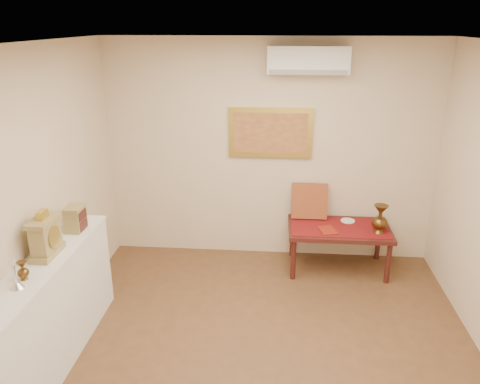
# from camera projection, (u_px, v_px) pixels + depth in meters

# --- Properties ---
(floor) EXTENTS (4.50, 4.50, 0.00)m
(floor) POSITION_uv_depth(u_px,v_px,m) (260.00, 371.00, 4.05)
(floor) COLOR brown
(floor) RESTS_ON ground
(ceiling) EXTENTS (4.50, 4.50, 0.00)m
(ceiling) POSITION_uv_depth(u_px,v_px,m) (267.00, 46.00, 3.12)
(ceiling) COLOR white
(ceiling) RESTS_ON ground
(wall_back) EXTENTS (4.00, 0.02, 2.70)m
(wall_back) POSITION_uv_depth(u_px,v_px,m) (270.00, 152.00, 5.69)
(wall_back) COLOR beige
(wall_back) RESTS_ON ground
(wall_left) EXTENTS (0.02, 4.50, 2.70)m
(wall_left) POSITION_uv_depth(u_px,v_px,m) (14.00, 221.00, 3.74)
(wall_left) COLOR beige
(wall_left) RESTS_ON ground
(candlestick) EXTENTS (0.11, 0.11, 0.23)m
(candlestick) POSITION_uv_depth(u_px,v_px,m) (15.00, 275.00, 3.46)
(candlestick) COLOR silver
(candlestick) RESTS_ON display_ledge
(brass_urn_small) EXTENTS (0.09, 0.09, 0.20)m
(brass_urn_small) POSITION_uv_depth(u_px,v_px,m) (22.00, 268.00, 3.58)
(brass_urn_small) COLOR brown
(brass_urn_small) RESTS_ON display_ledge
(table_cloth) EXTENTS (1.14, 0.59, 0.01)m
(table_cloth) POSITION_uv_depth(u_px,v_px,m) (339.00, 227.00, 5.55)
(table_cloth) COLOR maroon
(table_cloth) RESTS_ON low_table
(brass_urn_tall) EXTENTS (0.18, 0.18, 0.41)m
(brass_urn_tall) POSITION_uv_depth(u_px,v_px,m) (380.00, 216.00, 5.33)
(brass_urn_tall) COLOR brown
(brass_urn_tall) RESTS_ON table_cloth
(plate) EXTENTS (0.17, 0.17, 0.01)m
(plate) POSITION_uv_depth(u_px,v_px,m) (348.00, 221.00, 5.70)
(plate) COLOR silver
(plate) RESTS_ON table_cloth
(menu) EXTENTS (0.24, 0.29, 0.01)m
(menu) POSITION_uv_depth(u_px,v_px,m) (327.00, 230.00, 5.44)
(menu) COLOR maroon
(menu) RESTS_ON table_cloth
(cushion) EXTENTS (0.43, 0.19, 0.44)m
(cushion) POSITION_uv_depth(u_px,v_px,m) (309.00, 201.00, 5.74)
(cushion) COLOR maroon
(cushion) RESTS_ON table_cloth
(display_ledge) EXTENTS (0.37, 2.02, 0.98)m
(display_ledge) POSITION_uv_depth(u_px,v_px,m) (50.00, 313.00, 4.02)
(display_ledge) COLOR white
(display_ledge) RESTS_ON floor
(mantel_clock) EXTENTS (0.17, 0.36, 0.41)m
(mantel_clock) POSITION_uv_depth(u_px,v_px,m) (46.00, 236.00, 3.93)
(mantel_clock) COLOR #9E8A51
(mantel_clock) RESTS_ON display_ledge
(wooden_chest) EXTENTS (0.16, 0.21, 0.24)m
(wooden_chest) POSITION_uv_depth(u_px,v_px,m) (75.00, 218.00, 4.41)
(wooden_chest) COLOR #9E8A51
(wooden_chest) RESTS_ON display_ledge
(low_table) EXTENTS (1.20, 0.70, 0.55)m
(low_table) POSITION_uv_depth(u_px,v_px,m) (339.00, 232.00, 5.58)
(low_table) COLOR #451814
(low_table) RESTS_ON floor
(painting) EXTENTS (1.00, 0.06, 0.60)m
(painting) POSITION_uv_depth(u_px,v_px,m) (270.00, 133.00, 5.58)
(painting) COLOR gold
(painting) RESTS_ON wall_back
(ac_unit) EXTENTS (0.90, 0.25, 0.30)m
(ac_unit) POSITION_uv_depth(u_px,v_px,m) (308.00, 60.00, 5.16)
(ac_unit) COLOR white
(ac_unit) RESTS_ON wall_back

